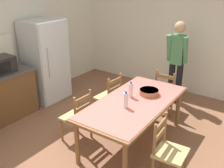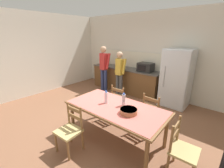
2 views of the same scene
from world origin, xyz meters
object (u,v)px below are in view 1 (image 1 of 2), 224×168
refrigerator (46,61)px  chair_side_far_left (77,117)px  dining_table (134,105)px  bottle_off_centre (131,90)px  chair_head_end (166,92)px  microwave (0,65)px  chair_side_near_left (168,151)px  chair_side_far_right (109,97)px  serving_bowl (149,92)px  person_by_table (177,58)px  bottle_near_centre (126,100)px

refrigerator → chair_side_far_left: refrigerator is taller
dining_table → chair_side_far_left: bearing=121.1°
bottle_off_centre → chair_head_end: size_ratio=0.30×
microwave → chair_side_near_left: size_ratio=0.55×
chair_side_far_right → dining_table: bearing=64.5°
bottle_off_centre → chair_side_far_left: 0.99m
dining_table → serving_bowl: 0.39m
dining_table → chair_side_far_right: chair_side_far_right is taller
microwave → serving_bowl: bearing=-67.4°
chair_side_far_right → person_by_table: person_by_table is taller
chair_side_near_left → chair_side_far_right: bearing=57.1°
chair_head_end → chair_side_far_right: bearing=45.7°
serving_bowl → chair_side_near_left: size_ratio=0.35×
refrigerator → dining_table: bearing=-98.5°
refrigerator → microwave: (-1.06, 0.02, 0.20)m
microwave → dining_table: 2.60m
bottle_off_centre → person_by_table: person_by_table is taller
chair_head_end → bottle_near_centre: bearing=88.7°
chair_side_near_left → chair_side_far_left: bearing=87.0°
refrigerator → bottle_near_centre: size_ratio=6.52×
bottle_off_centre → chair_head_end: bearing=-4.9°
chair_head_end → chair_side_near_left: bearing=112.9°
bottle_near_centre → serving_bowl: size_ratio=0.84×
bottle_off_centre → chair_head_end: bottle_off_centre is taller
dining_table → chair_side_near_left: 0.96m
bottle_near_centre → dining_table: bearing=1.1°
chair_head_end → chair_side_far_right: 1.17m
dining_table → bottle_near_centre: bearing=-178.9°
bottle_near_centre → bottle_off_centre: (0.35, 0.13, 0.00)m
bottle_near_centre → chair_side_far_right: bearing=49.4°
refrigerator → dining_table: (-0.36, -2.45, -0.18)m
dining_table → refrigerator: bearing=81.5°
dining_table → bottle_near_centre: size_ratio=7.63×
dining_table → chair_side_far_right: (0.44, 0.81, -0.25)m
chair_side_near_left → bottle_near_centre: bearing=72.5°
refrigerator → bottle_off_centre: (-0.26, -2.32, 0.01)m
microwave → chair_side_near_left: microwave is taller
chair_side_near_left → person_by_table: person_by_table is taller
microwave → chair_head_end: microwave is taller
dining_table → serving_bowl: bearing=-10.9°
dining_table → bottle_near_centre: (-0.26, -0.01, 0.20)m
chair_side_near_left → chair_head_end: size_ratio=1.00×
person_by_table → chair_head_end: bearing=1.5°
dining_table → bottle_off_centre: (0.10, 0.13, 0.20)m
chair_side_far_left → chair_side_near_left: bearing=91.9°
serving_bowl → chair_side_near_left: 1.16m
bottle_near_centre → bottle_off_centre: bearing=20.7°
refrigerator → person_by_table: 2.81m
serving_bowl → chair_side_far_left: chair_side_far_left is taller
bottle_off_centre → chair_side_near_left: 1.17m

